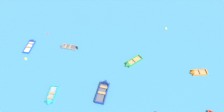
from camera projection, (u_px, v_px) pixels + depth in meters
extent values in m
cube|color=gray|center=(52.00, 95.00, 28.45)|extent=(1.09, 2.67, 0.10)
cube|color=teal|center=(55.00, 95.00, 28.30)|extent=(0.23, 2.73, 0.39)
cube|color=teal|center=(49.00, 94.00, 28.38)|extent=(0.23, 2.73, 0.39)
cube|color=teal|center=(55.00, 86.00, 29.24)|extent=(0.98, 0.16, 0.39)
cone|color=teal|center=(48.00, 103.00, 27.38)|extent=(0.99, 0.68, 0.95)
cube|color=#937047|center=(52.00, 93.00, 28.37)|extent=(0.90, 0.34, 0.03)
cube|color=#937047|center=(50.00, 98.00, 27.85)|extent=(0.90, 0.34, 0.03)
cube|color=beige|center=(30.00, 47.00, 34.82)|extent=(1.13, 2.85, 0.09)
cube|color=blue|center=(26.00, 46.00, 34.77)|extent=(0.20, 2.93, 0.36)
cube|color=blue|center=(32.00, 47.00, 34.66)|extent=(0.20, 2.93, 0.36)
cube|color=blue|center=(26.00, 53.00, 33.75)|extent=(1.05, 0.16, 0.36)
cone|color=blue|center=(33.00, 40.00, 35.71)|extent=(1.06, 0.72, 1.03)
cube|color=#937047|center=(29.00, 47.00, 34.56)|extent=(0.97, 0.35, 0.03)
cube|color=#937047|center=(31.00, 43.00, 35.12)|extent=(0.97, 0.35, 0.03)
cube|color=#99754C|center=(199.00, 73.00, 31.08)|extent=(2.41, 1.44, 0.07)
cube|color=orange|center=(200.00, 75.00, 30.69)|extent=(2.30, 0.66, 0.27)
cube|color=orange|center=(198.00, 70.00, 31.32)|extent=(2.30, 0.66, 0.27)
cube|color=orange|center=(207.00, 72.00, 31.06)|extent=(0.33, 0.93, 0.27)
cone|color=orange|center=(192.00, 73.00, 30.94)|extent=(0.76, 1.02, 0.91)
cube|color=#937047|center=(200.00, 72.00, 30.97)|extent=(0.46, 0.89, 0.03)
cube|color=#4C4C51|center=(69.00, 48.00, 34.73)|extent=(2.54, 0.92, 0.09)
cube|color=gray|center=(68.00, 49.00, 34.33)|extent=(2.63, 0.12, 0.36)
cube|color=gray|center=(70.00, 45.00, 34.93)|extent=(2.63, 0.12, 0.36)
cube|color=gray|center=(76.00, 48.00, 34.44)|extent=(0.12, 0.91, 0.36)
cone|color=gray|center=(62.00, 46.00, 34.81)|extent=(0.62, 0.90, 0.88)
cube|color=#937047|center=(70.00, 47.00, 34.56)|extent=(0.29, 0.83, 0.03)
cube|color=#937047|center=(66.00, 46.00, 34.67)|extent=(0.29, 0.83, 0.03)
cube|color=black|center=(77.00, 48.00, 34.33)|extent=(0.25, 0.24, 0.50)
cube|color=#99754C|center=(134.00, 61.00, 32.61)|extent=(2.57, 2.71, 0.09)
cube|color=#288C3D|center=(136.00, 63.00, 32.25)|extent=(2.01, 2.23, 0.35)
cube|color=#288C3D|center=(132.00, 59.00, 32.77)|extent=(2.01, 2.23, 0.35)
cube|color=#288C3D|center=(141.00, 57.00, 33.10)|extent=(0.78, 0.72, 0.35)
cone|color=#288C3D|center=(127.00, 65.00, 31.89)|extent=(1.15, 1.13, 0.94)
cube|color=#937047|center=(135.00, 60.00, 32.52)|extent=(0.86, 0.82, 0.03)
cube|color=#4C4C51|center=(102.00, 93.00, 28.63)|extent=(1.31, 3.35, 0.12)
cube|color=navy|center=(98.00, 91.00, 28.60)|extent=(0.20, 3.46, 0.48)
cube|color=navy|center=(107.00, 93.00, 28.40)|extent=(0.20, 3.46, 0.48)
cube|color=navy|center=(99.00, 103.00, 27.38)|extent=(1.25, 0.17, 0.48)
cone|color=navy|center=(105.00, 82.00, 29.65)|extent=(1.24, 0.83, 1.22)
cube|color=#937047|center=(102.00, 93.00, 28.31)|extent=(1.15, 0.40, 0.03)
cube|color=#937047|center=(104.00, 87.00, 28.97)|extent=(1.15, 0.40, 0.03)
sphere|color=yellow|center=(166.00, 29.00, 38.20)|extent=(0.44, 0.44, 0.44)
sphere|color=yellow|center=(26.00, 59.00, 33.04)|extent=(0.45, 0.45, 0.45)
sphere|color=red|center=(48.00, 34.00, 37.18)|extent=(0.29, 0.29, 0.29)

